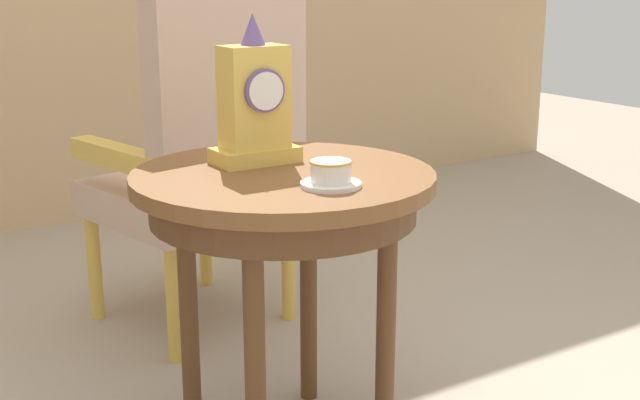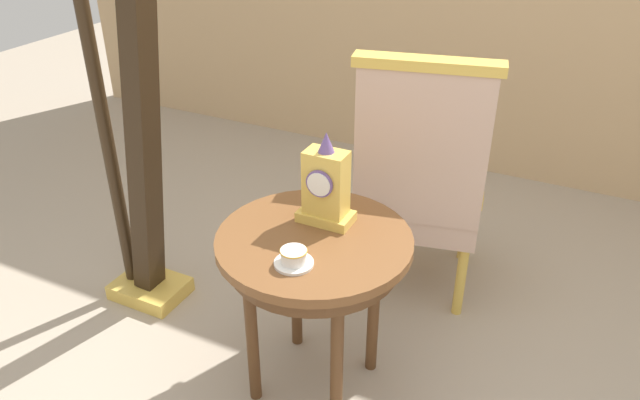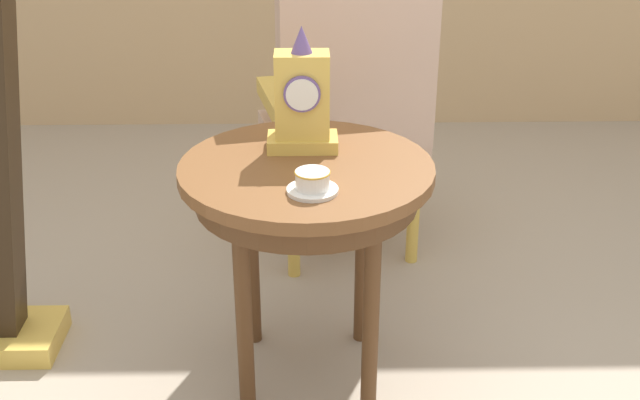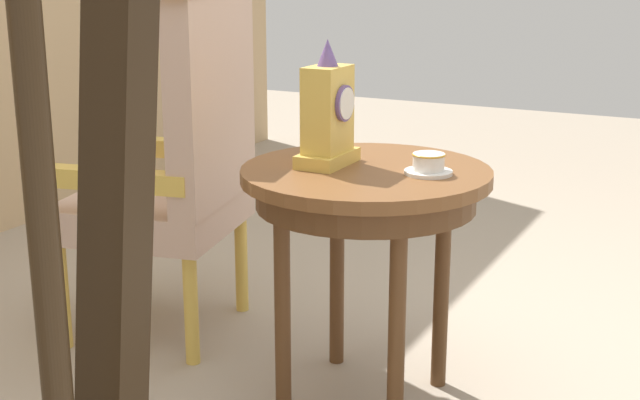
# 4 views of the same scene
# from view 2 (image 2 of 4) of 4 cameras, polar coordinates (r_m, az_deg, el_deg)

# --- Properties ---
(ground_plane) EXTENTS (10.00, 10.00, 0.00)m
(ground_plane) POSITION_cam_2_polar(r_m,az_deg,el_deg) (2.41, -0.63, -18.19)
(ground_plane) COLOR tan
(side_table) EXTENTS (0.67, 0.67, 0.67)m
(side_table) POSITION_cam_2_polar(r_m,az_deg,el_deg) (2.10, -0.54, -5.34)
(side_table) COLOR brown
(side_table) RESTS_ON ground
(teacup_left) EXTENTS (0.13, 0.13, 0.06)m
(teacup_left) POSITION_cam_2_polar(r_m,az_deg,el_deg) (1.91, -2.47, -5.41)
(teacup_left) COLOR white
(teacup_left) RESTS_ON side_table
(mantel_clock) EXTENTS (0.19, 0.11, 0.34)m
(mantel_clock) POSITION_cam_2_polar(r_m,az_deg,el_deg) (2.07, 0.55, 1.22)
(mantel_clock) COLOR gold
(mantel_clock) RESTS_ON side_table
(armchair) EXTENTS (0.64, 0.63, 1.14)m
(armchair) POSITION_cam_2_polar(r_m,az_deg,el_deg) (2.63, 9.34, 2.09)
(armchair) COLOR #CCA893
(armchair) RESTS_ON ground
(harp) EXTENTS (0.40, 0.24, 1.83)m
(harp) POSITION_cam_2_polar(r_m,az_deg,el_deg) (2.59, -17.02, 4.37)
(harp) COLOR gold
(harp) RESTS_ON ground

